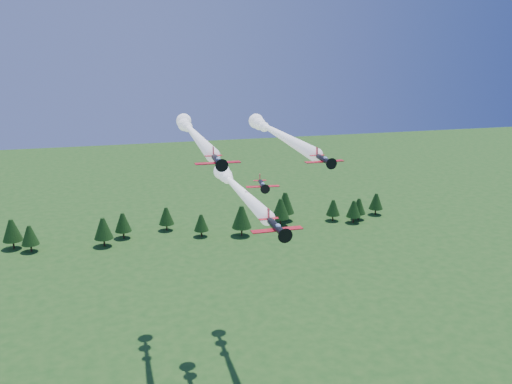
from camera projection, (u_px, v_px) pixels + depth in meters
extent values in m
cylinder|color=black|center=(276.00, 227.00, 91.22)|extent=(1.33, 6.18, 1.14)
cone|color=black|center=(283.00, 234.00, 87.90)|extent=(1.17, 1.06, 1.14)
cone|color=black|center=(285.00, 235.00, 87.27)|extent=(0.52, 0.53, 0.50)
cylinder|color=black|center=(285.00, 236.00, 87.09)|extent=(2.39, 0.12, 2.39)
cube|color=red|center=(277.00, 230.00, 90.89)|extent=(8.47, 1.80, 0.14)
cube|color=red|center=(269.00, 219.00, 94.94)|extent=(3.33, 1.07, 0.08)
cube|color=red|center=(268.00, 213.00, 94.80)|extent=(0.14, 1.08, 1.65)
ellipsoid|color=#96BAE8|center=(278.00, 226.00, 90.15)|extent=(0.86, 1.39, 0.71)
sphere|color=white|center=(228.00, 179.00, 121.44)|extent=(2.30, 2.30, 2.30)
sphere|color=white|center=(224.00, 174.00, 125.12)|extent=(3.00, 3.00, 3.00)
sphere|color=white|center=(220.00, 170.00, 128.81)|extent=(3.70, 3.70, 3.70)
cylinder|color=black|center=(217.00, 160.00, 97.27)|extent=(1.08, 5.70, 1.06)
cone|color=black|center=(221.00, 165.00, 94.16)|extent=(1.06, 0.96, 1.06)
cone|color=black|center=(222.00, 165.00, 93.57)|extent=(0.47, 0.48, 0.46)
cylinder|color=black|center=(222.00, 166.00, 93.40)|extent=(2.22, 0.05, 2.22)
cube|color=red|center=(218.00, 163.00, 96.96)|extent=(7.82, 1.46, 0.13)
cube|color=red|center=(213.00, 156.00, 100.75)|extent=(3.06, 0.91, 0.07)
cube|color=red|center=(213.00, 151.00, 100.62)|extent=(0.10, 1.00, 1.53)
ellipsoid|color=#96BAE8|center=(218.00, 159.00, 96.27)|extent=(0.77, 1.27, 0.66)
sphere|color=white|center=(188.00, 127.00, 132.17)|extent=(2.30, 2.30, 2.30)
sphere|color=white|center=(186.00, 124.00, 136.55)|extent=(3.00, 3.00, 3.00)
sphere|color=white|center=(183.00, 121.00, 140.93)|extent=(3.70, 3.70, 3.70)
cylinder|color=black|center=(324.00, 159.00, 99.02)|extent=(0.95, 5.06, 0.94)
cone|color=black|center=(330.00, 163.00, 96.27)|extent=(0.94, 0.84, 0.94)
cone|color=black|center=(331.00, 164.00, 95.75)|extent=(0.41, 0.42, 0.41)
cylinder|color=black|center=(332.00, 164.00, 95.60)|extent=(1.97, 0.04, 1.97)
cube|color=red|center=(324.00, 161.00, 98.75)|extent=(6.93, 1.28, 0.11)
cube|color=red|center=(317.00, 155.00, 102.11)|extent=(2.72, 0.80, 0.07)
cube|color=red|center=(317.00, 151.00, 101.99)|extent=(0.09, 0.89, 1.36)
ellipsoid|color=#96BAE8|center=(325.00, 158.00, 98.13)|extent=(0.68, 1.13, 0.58)
sphere|color=white|center=(265.00, 126.00, 134.25)|extent=(2.30, 2.30, 2.30)
sphere|color=white|center=(260.00, 123.00, 138.73)|extent=(3.00, 3.00, 3.00)
sphere|color=white|center=(255.00, 121.00, 143.22)|extent=(3.70, 3.70, 3.70)
cylinder|color=black|center=(262.00, 185.00, 108.61)|extent=(1.35, 4.73, 0.86)
cone|color=black|center=(265.00, 188.00, 106.01)|extent=(0.94, 0.86, 0.86)
cone|color=black|center=(265.00, 189.00, 105.52)|extent=(0.42, 0.43, 0.38)
cylinder|color=black|center=(265.00, 189.00, 105.38)|extent=(1.81, 0.23, 1.81)
cube|color=red|center=(263.00, 186.00, 108.35)|extent=(6.48, 1.83, 0.10)
cube|color=red|center=(260.00, 180.00, 111.52)|extent=(2.57, 0.99, 0.06)
cube|color=red|center=(260.00, 177.00, 111.41)|extent=(0.16, 0.82, 1.25)
ellipsoid|color=#96BAE8|center=(263.00, 184.00, 107.77)|extent=(0.73, 1.10, 0.54)
cylinder|color=#382314|center=(353.00, 220.00, 226.77)|extent=(0.60, 0.60, 2.54)
cone|color=black|center=(354.00, 209.00, 225.56)|extent=(5.80, 5.80, 6.52)
cylinder|color=#382314|center=(333.00, 218.00, 229.18)|extent=(0.60, 0.60, 2.43)
cone|color=black|center=(333.00, 207.00, 228.02)|extent=(5.55, 5.55, 6.24)
cylinder|color=#382314|center=(124.00, 234.00, 209.68)|extent=(0.60, 0.60, 2.68)
cone|color=black|center=(123.00, 222.00, 208.40)|extent=(6.12, 6.12, 6.88)
cylinder|color=#382314|center=(285.00, 217.00, 229.27)|extent=(0.60, 0.60, 3.26)
cone|color=black|center=(285.00, 203.00, 227.71)|extent=(7.44, 7.44, 8.37)
cylinder|color=#382314|center=(31.00, 248.00, 196.65)|extent=(0.60, 0.60, 2.62)
cone|color=black|center=(30.00, 235.00, 195.40)|extent=(6.00, 6.00, 6.75)
cylinder|color=#382314|center=(242.00, 231.00, 212.12)|extent=(0.60, 0.60, 3.22)
cone|color=black|center=(242.00, 217.00, 210.59)|extent=(7.35, 7.35, 8.27)
cylinder|color=#382314|center=(375.00, 212.00, 236.94)|extent=(0.60, 0.60, 2.54)
cone|color=black|center=(376.00, 201.00, 235.72)|extent=(5.81, 5.81, 6.53)
cylinder|color=#382314|center=(202.00, 233.00, 211.31)|extent=(0.60, 0.60, 2.38)
cone|color=black|center=(201.00, 222.00, 210.17)|extent=(5.44, 5.44, 6.12)
cylinder|color=#382314|center=(14.00, 244.00, 199.31)|extent=(0.60, 0.60, 2.99)
cone|color=black|center=(12.00, 230.00, 197.88)|extent=(6.83, 6.83, 7.68)
cylinder|color=#382314|center=(167.00, 227.00, 217.99)|extent=(0.60, 0.60, 2.54)
cone|color=black|center=(166.00, 216.00, 216.78)|extent=(5.81, 5.81, 6.53)
cylinder|color=#382314|center=(104.00, 242.00, 201.62)|extent=(0.60, 0.60, 2.92)
cone|color=black|center=(103.00, 228.00, 200.22)|extent=(6.68, 6.68, 7.52)
cylinder|color=#382314|center=(358.00, 216.00, 230.76)|extent=(0.60, 0.60, 2.46)
cone|color=black|center=(359.00, 206.00, 229.58)|extent=(5.63, 5.63, 6.33)
cylinder|color=#382314|center=(280.00, 222.00, 223.44)|extent=(0.60, 0.60, 3.04)
cone|color=black|center=(281.00, 208.00, 221.99)|extent=(6.95, 6.95, 7.82)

